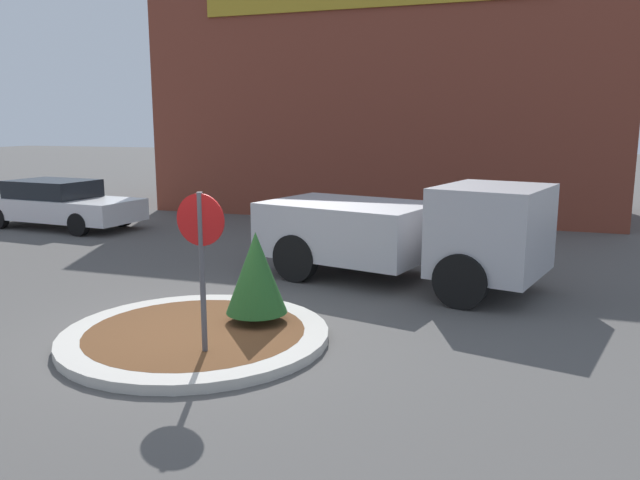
{
  "coord_description": "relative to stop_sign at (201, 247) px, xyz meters",
  "views": [
    {
      "loc": [
        4.3,
        -7.24,
        2.95
      ],
      "look_at": [
        1.24,
        1.71,
        1.18
      ],
      "focal_mm": 35.0,
      "sensor_mm": 36.0,
      "label": 1
    }
  ],
  "objects": [
    {
      "name": "parked_sedan_white",
      "position": [
        -9.04,
        7.75,
        -0.78
      ],
      "size": [
        4.92,
        2.23,
        1.36
      ],
      "rotation": [
        0.0,
        0.0,
        -0.08
      ],
      "color": "silver",
      "rests_on": "ground_plane"
    },
    {
      "name": "storefront_building",
      "position": [
        -1.04,
        14.77,
        2.28
      ],
      "size": [
        14.78,
        6.07,
        7.49
      ],
      "color": "brown",
      "rests_on": "ground_plane"
    },
    {
      "name": "utility_truck",
      "position": [
        1.59,
        4.69,
        -0.48
      ],
      "size": [
        5.59,
        3.33,
        1.91
      ],
      "rotation": [
        0.0,
        0.0,
        -0.24
      ],
      "color": "#B2B2B7",
      "rests_on": "ground_plane"
    },
    {
      "name": "traffic_island",
      "position": [
        -0.51,
        0.65,
        -1.4
      ],
      "size": [
        3.69,
        3.69,
        0.13
      ],
      "color": "#BCB7AD",
      "rests_on": "ground_plane"
    },
    {
      "name": "stop_sign",
      "position": [
        0.0,
        0.0,
        0.0
      ],
      "size": [
        0.64,
        0.07,
        2.14
      ],
      "color": "#4C4C51",
      "rests_on": "ground_plane"
    },
    {
      "name": "island_shrub",
      "position": [
        0.12,
        1.31,
        -0.61
      ],
      "size": [
        0.88,
        0.88,
        1.31
      ],
      "color": "brown",
      "rests_on": "traffic_island"
    },
    {
      "name": "ground_plane",
      "position": [
        -0.51,
        0.65,
        -1.47
      ],
      "size": [
        120.0,
        120.0,
        0.0
      ],
      "primitive_type": "plane",
      "color": "#514F4C"
    }
  ]
}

